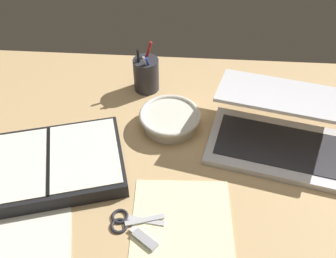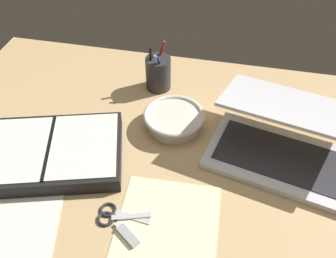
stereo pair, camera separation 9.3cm
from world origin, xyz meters
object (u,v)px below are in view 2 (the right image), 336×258
at_px(pen_cup, 158,73).
at_px(planner, 51,153).
at_px(scissors, 113,215).
at_px(laptop, 284,141).
at_px(bowl, 174,119).

distance_m(pen_cup, planner, 0.40).
bearing_deg(scissors, planner, 142.00).
relative_size(laptop, planner, 1.00).
distance_m(pen_cup, scissors, 0.48).
bearing_deg(scissors, bowl, 70.81).
bearing_deg(bowl, pen_cup, 116.47).
bearing_deg(laptop, scissors, -131.15).
xyz_separation_m(bowl, planner, (-0.28, -0.18, -0.01)).
xyz_separation_m(laptop, bowl, (-0.29, 0.04, -0.02)).
height_order(bowl, planner, bowl).
distance_m(bowl, planner, 0.33).
bearing_deg(bowl, laptop, -8.37).
xyz_separation_m(pen_cup, scissors, (0.01, -0.48, -0.05)).
relative_size(bowl, scissors, 1.39).
bearing_deg(pen_cup, planner, -119.68).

